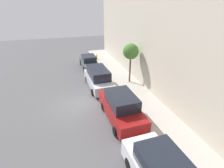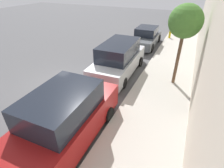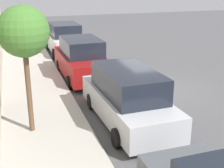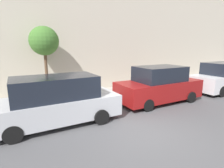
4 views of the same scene
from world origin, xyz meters
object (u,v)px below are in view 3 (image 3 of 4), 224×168
object	(u,v)px
parked_minivan_third	(128,97)
parking_meter_near	(38,37)
parked_suv_nearest	(65,39)
parked_suv_second	(82,59)
street_tree	(23,33)

from	to	relation	value
parked_minivan_third	parking_meter_near	size ratio (longest dim) A/B	3.48
parked_suv_nearest	parked_minivan_third	xyz separation A→B (m)	(-0.21, 11.10, -0.01)
parked_suv_second	parked_suv_nearest	bearing A→B (deg)	-91.26
parking_meter_near	parked_minivan_third	bearing A→B (deg)	98.73
parked_suv_second	parked_minivan_third	distance (m)	5.57
parked_minivan_third	parked_suv_second	bearing A→B (deg)	-86.56
parking_meter_near	street_tree	size ratio (longest dim) A/B	0.36
parked_minivan_third	street_tree	bearing A→B (deg)	-1.65
parked_suv_second	parking_meter_near	distance (m)	6.62
parked_suv_nearest	parking_meter_near	xyz separation A→B (m)	(1.63, -0.89, 0.09)
parked_suv_second	parking_meter_near	xyz separation A→B (m)	(1.51, -6.44, 0.09)
parking_meter_near	parked_suv_nearest	bearing A→B (deg)	151.24
parking_meter_near	street_tree	bearing A→B (deg)	83.33
parked_suv_nearest	parked_minivan_third	bearing A→B (deg)	91.10
street_tree	parked_suv_second	bearing A→B (deg)	-117.95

